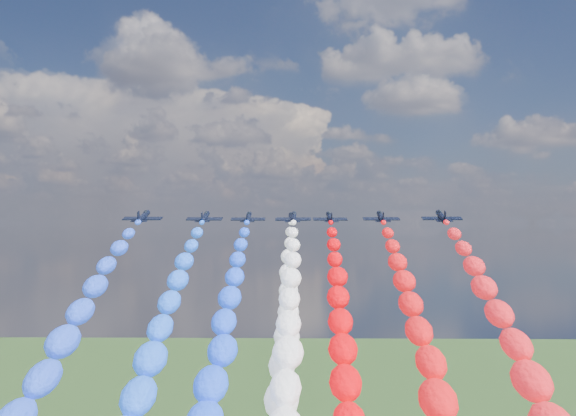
# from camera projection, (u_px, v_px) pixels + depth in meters

# --- Properties ---
(jet_0) EXTENTS (8.00, 10.87, 4.92)m
(jet_0) POSITION_uv_depth(u_px,v_px,m) (143.00, 217.00, 135.78)
(jet_0) COLOR black
(trail_0) EXTENTS (5.67, 95.72, 46.90)m
(trail_0) POSITION_uv_depth(u_px,v_px,m) (52.00, 382.00, 85.96)
(trail_0) COLOR blue
(jet_1) EXTENTS (8.04, 10.90, 4.92)m
(jet_1) POSITION_uv_depth(u_px,v_px,m) (205.00, 217.00, 147.39)
(jet_1) COLOR black
(trail_1) EXTENTS (5.67, 95.72, 46.90)m
(trail_1) POSITION_uv_depth(u_px,v_px,m) (156.00, 363.00, 97.57)
(trail_1) COLOR blue
(jet_2) EXTENTS (7.95, 10.84, 4.92)m
(jet_2) POSITION_uv_depth(u_px,v_px,m) (248.00, 218.00, 153.88)
(jet_2) COLOR black
(trail_2) EXTENTS (5.67, 95.72, 46.90)m
(trail_2) POSITION_uv_depth(u_px,v_px,m) (223.00, 354.00, 104.06)
(trail_2) COLOR blue
(jet_3) EXTENTS (7.95, 10.84, 4.92)m
(jet_3) POSITION_uv_depth(u_px,v_px,m) (294.00, 217.00, 151.52)
(jet_3) COLOR black
(trail_3) EXTENTS (5.67, 95.72, 46.90)m
(trail_3) POSITION_uv_depth(u_px,v_px,m) (290.00, 358.00, 101.70)
(trail_3) COLOR white
(jet_4) EXTENTS (8.19, 11.00, 4.92)m
(jet_4) POSITION_uv_depth(u_px,v_px,m) (291.00, 218.00, 165.86)
(jet_4) COLOR black
(trail_4) EXTENTS (5.67, 95.72, 46.90)m
(trail_4) POSITION_uv_depth(u_px,v_px,m) (287.00, 341.00, 116.05)
(trail_4) COLOR white
(jet_5) EXTENTS (8.49, 11.22, 4.92)m
(jet_5) POSITION_uv_depth(u_px,v_px,m) (330.00, 218.00, 154.42)
(jet_5) COLOR black
(trail_5) EXTENTS (5.67, 95.72, 46.90)m
(trail_5) POSITION_uv_depth(u_px,v_px,m) (344.00, 354.00, 104.60)
(trail_5) COLOR #F10109
(jet_6) EXTENTS (7.92, 10.81, 4.92)m
(jet_6) POSITION_uv_depth(u_px,v_px,m) (381.00, 217.00, 144.99)
(jet_6) COLOR black
(trail_6) EXTENTS (5.67, 95.72, 46.90)m
(trail_6) POSITION_uv_depth(u_px,v_px,m) (423.00, 367.00, 95.18)
(trail_6) COLOR red
(jet_7) EXTENTS (8.10, 10.94, 4.92)m
(jet_7) POSITION_uv_depth(u_px,v_px,m) (441.00, 217.00, 133.88)
(jet_7) COLOR black
(trail_7) EXTENTS (5.67, 95.72, 46.90)m
(trail_7) POSITION_uv_depth(u_px,v_px,m) (525.00, 386.00, 84.07)
(trail_7) COLOR red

